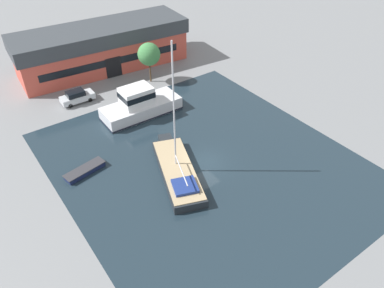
{
  "coord_description": "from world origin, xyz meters",
  "views": [
    {
      "loc": [
        -19.37,
        -24.34,
        26.17
      ],
      "look_at": [
        0.0,
        2.54,
        1.0
      ],
      "focal_mm": 35.0,
      "sensor_mm": 36.0,
      "label": 1
    }
  ],
  "objects": [
    {
      "name": "small_dinghy",
      "position": [
        -11.25,
        6.14,
        0.3
      ],
      "size": [
        4.64,
        2.15,
        0.57
      ],
      "rotation": [
        0.0,
        0.0,
        1.76
      ],
      "color": "#19234C",
      "rests_on": "water_canal"
    },
    {
      "name": "sailboat_moored",
      "position": [
        -3.55,
        0.2,
        0.59
      ],
      "size": [
        6.64,
        11.81,
        14.3
      ],
      "rotation": [
        0.0,
        0.0,
        -0.35
      ],
      "color": "#23282D",
      "rests_on": "water_canal"
    },
    {
      "name": "water_canal",
      "position": [
        0.0,
        0.0,
        0.0
      ],
      "size": [
        29.41,
        33.81,
        0.01
      ],
      "primitive_type": "cube",
      "color": "#1E2D38",
      "rests_on": "ground"
    },
    {
      "name": "warehouse_building",
      "position": [
        1.48,
        28.17,
        3.3
      ],
      "size": [
        26.66,
        10.18,
        6.52
      ],
      "rotation": [
        0.0,
        0.0,
        -0.07
      ],
      "color": "#C64C3D",
      "rests_on": "ground"
    },
    {
      "name": "quay_tree_near_building",
      "position": [
        4.84,
        19.7,
        4.26
      ],
      "size": [
        3.25,
        3.25,
        5.9
      ],
      "color": "brown",
      "rests_on": "ground"
    },
    {
      "name": "motor_cruiser",
      "position": [
        -0.87,
        12.67,
        1.41
      ],
      "size": [
        10.24,
        4.09,
        3.91
      ],
      "rotation": [
        0.0,
        0.0,
        1.56
      ],
      "color": "silver",
      "rests_on": "water_canal"
    },
    {
      "name": "ground_plane",
      "position": [
        0.0,
        0.0,
        0.0
      ],
      "size": [
        440.0,
        440.0,
        0.0
      ],
      "primitive_type": "plane",
      "color": "gray"
    },
    {
      "name": "parked_car",
      "position": [
        -6.27,
        20.31,
        0.85
      ],
      "size": [
        4.48,
        1.94,
        1.71
      ],
      "rotation": [
        0.0,
        0.0,
        4.69
      ],
      "color": "silver",
      "rests_on": "ground"
    }
  ]
}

